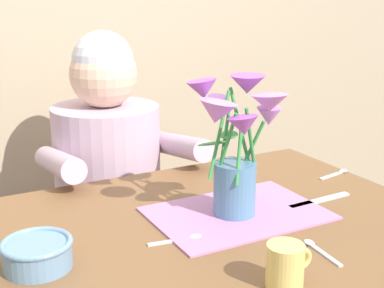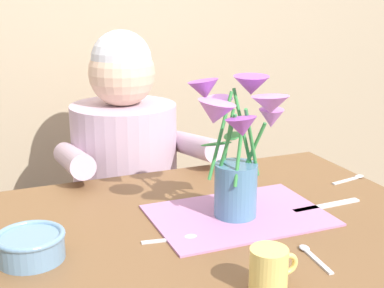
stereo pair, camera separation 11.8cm
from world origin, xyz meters
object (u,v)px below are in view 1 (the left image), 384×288
object	(u,v)px
dinner_knife	(320,200)
flower_vase	(236,142)
ceramic_bowl	(37,253)
seated_person	(110,206)
tea_cup	(286,265)

from	to	relation	value
dinner_knife	flower_vase	bearing A→B (deg)	170.47
flower_vase	ceramic_bowl	size ratio (longest dim) A/B	2.38
seated_person	flower_vase	world-z (taller)	seated_person
seated_person	ceramic_bowl	size ratio (longest dim) A/B	8.35
ceramic_bowl	tea_cup	xyz separation A→B (m)	(0.37, -0.27, 0.01)
dinner_knife	ceramic_bowl	bearing A→B (deg)	178.31
tea_cup	ceramic_bowl	bearing A→B (deg)	143.73
flower_vase	ceramic_bowl	bearing A→B (deg)	-175.73
tea_cup	flower_vase	bearing A→B (deg)	73.91
ceramic_bowl	tea_cup	distance (m)	0.46
flower_vase	tea_cup	bearing A→B (deg)	-106.09
flower_vase	tea_cup	distance (m)	0.35
seated_person	tea_cup	xyz separation A→B (m)	(0.01, -0.90, 0.22)
seated_person	tea_cup	size ratio (longest dim) A/B	12.20
ceramic_bowl	dinner_knife	world-z (taller)	ceramic_bowl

